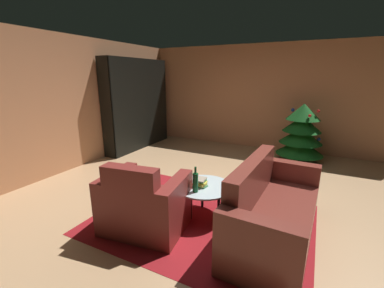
% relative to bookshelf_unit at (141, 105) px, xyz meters
% --- Properties ---
extents(ground_plane, '(7.80, 7.80, 0.00)m').
position_rel_bookshelf_unit_xyz_m(ground_plane, '(2.80, -2.04, -1.06)').
color(ground_plane, tan).
extents(wall_back, '(6.16, 0.06, 2.53)m').
position_rel_bookshelf_unit_xyz_m(wall_back, '(2.80, 1.24, 0.20)').
color(wall_back, tan).
rests_on(wall_back, ground).
extents(wall_left, '(0.06, 6.62, 2.53)m').
position_rel_bookshelf_unit_xyz_m(wall_left, '(-0.25, -2.04, 0.20)').
color(wall_left, tan).
rests_on(wall_left, ground).
extents(area_rug, '(2.65, 2.06, 0.01)m').
position_rel_bookshelf_unit_xyz_m(area_rug, '(2.84, -2.51, -1.06)').
color(area_rug, maroon).
rests_on(area_rug, ground).
extents(bookshelf_unit, '(0.34, 2.10, 2.18)m').
position_rel_bookshelf_unit_xyz_m(bookshelf_unit, '(0.00, 0.00, 0.00)').
color(bookshelf_unit, black).
rests_on(bookshelf_unit, ground).
extents(armchair_red, '(1.03, 0.87, 0.88)m').
position_rel_bookshelf_unit_xyz_m(armchair_red, '(2.30, -3.00, -0.75)').
color(armchair_red, maroon).
rests_on(armchair_red, ground).
extents(couch_red, '(0.84, 1.80, 0.89)m').
position_rel_bookshelf_unit_xyz_m(couch_red, '(3.68, -2.48, -0.76)').
color(couch_red, brown).
rests_on(couch_red, ground).
extents(coffee_table, '(0.74, 0.74, 0.42)m').
position_rel_bookshelf_unit_xyz_m(coffee_table, '(2.81, -2.40, -0.68)').
color(coffee_table, black).
rests_on(coffee_table, ground).
extents(book_stack_on_table, '(0.19, 0.18, 0.10)m').
position_rel_bookshelf_unit_xyz_m(book_stack_on_table, '(2.76, -2.43, -0.59)').
color(book_stack_on_table, '#498A56').
rests_on(book_stack_on_table, coffee_table).
extents(bottle_on_table, '(0.07, 0.07, 0.32)m').
position_rel_bookshelf_unit_xyz_m(bottle_on_table, '(2.78, -2.60, -0.52)').
color(bottle_on_table, '#135327').
rests_on(bottle_on_table, coffee_table).
extents(decorated_tree, '(0.96, 0.96, 1.23)m').
position_rel_bookshelf_unit_xyz_m(decorated_tree, '(3.75, 0.55, -0.44)').
color(decorated_tree, brown).
rests_on(decorated_tree, ground).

